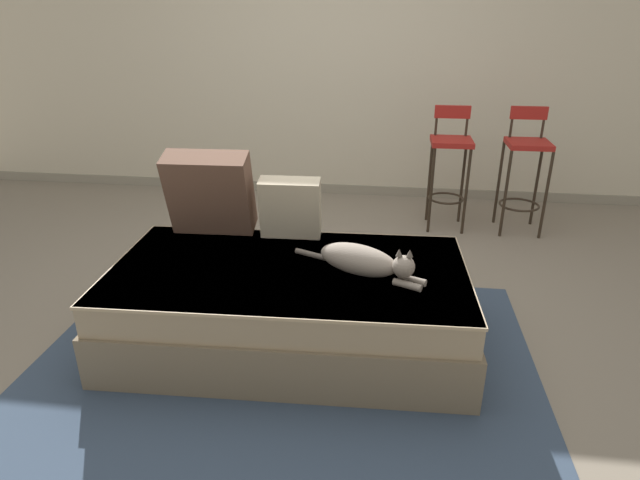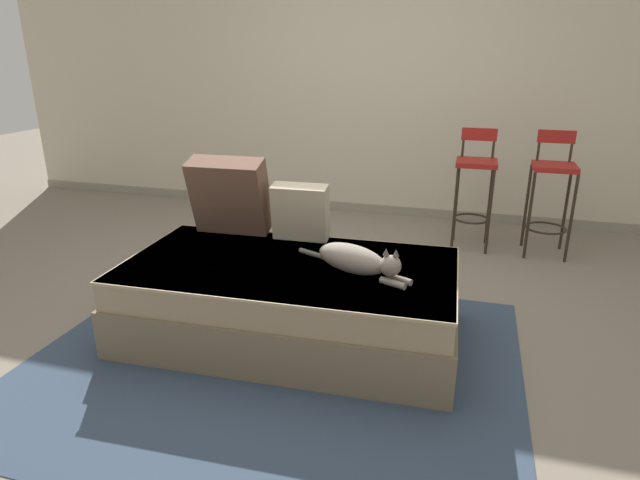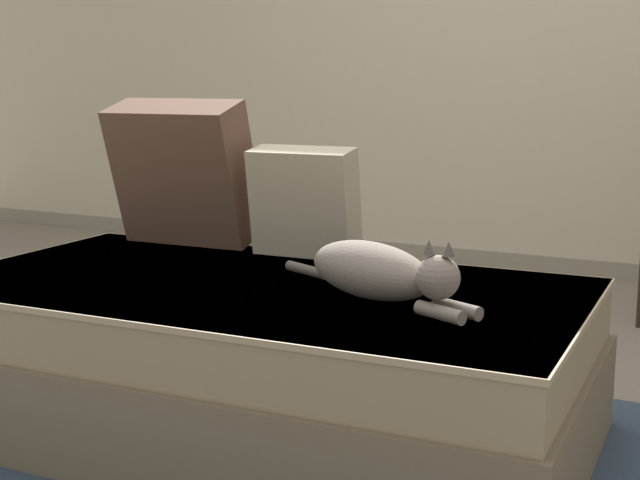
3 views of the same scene
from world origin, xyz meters
The scene contains 10 objects.
ground_plane centered at (0.00, 0.00, 0.00)m, with size 16.00×16.00×0.00m, color slate.
wall_back_panel centered at (0.00, 2.25, 1.30)m, with size 8.00×0.10×2.60m, color beige.
wall_baseboard_trim centered at (0.00, 2.20, 0.04)m, with size 8.00×0.02×0.09m, color gray.
area_rug centered at (0.00, -0.70, 0.00)m, with size 2.56×2.11×0.01m, color #334256.
couch centered at (0.00, -0.40, 0.23)m, with size 1.90×1.08×0.45m.
throw_pillow_corner centered at (-0.53, -0.01, 0.71)m, with size 0.49×0.31×0.51m.
throw_pillow_middle centered at (-0.06, 0.00, 0.63)m, with size 0.35×0.18×0.36m.
cat centered at (0.39, -0.43, 0.53)m, with size 0.69×0.38×0.19m.
bar_stool_near_window centered at (0.97, 1.45, 0.58)m, with size 0.32×0.32×0.98m.
bar_stool_by_doorway centered at (1.55, 1.45, 0.57)m, with size 0.33×0.33×0.98m.
Camera 2 is at (0.92, -3.01, 1.58)m, focal length 30.00 mm.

